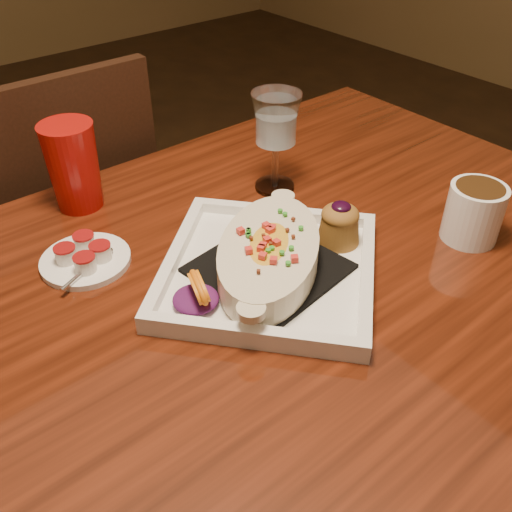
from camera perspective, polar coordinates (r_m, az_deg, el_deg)
table at (r=0.89m, az=-3.64°, el=-8.85°), size 1.50×0.90×0.75m
chair_far at (r=1.43m, az=-18.59°, el=1.67°), size 0.42×0.42×0.93m
plate at (r=0.85m, az=1.72°, el=-0.19°), size 0.43×0.43×0.08m
coffee_mug at (r=0.98m, az=21.08°, el=4.33°), size 0.13×0.09×0.10m
goblet at (r=1.02m, az=2.02°, el=13.00°), size 0.09×0.09×0.18m
saucer at (r=0.92m, az=-16.74°, el=-0.21°), size 0.14×0.14×0.09m
red_tumbler at (r=1.04m, az=-17.80°, el=8.52°), size 0.09×0.09×0.15m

